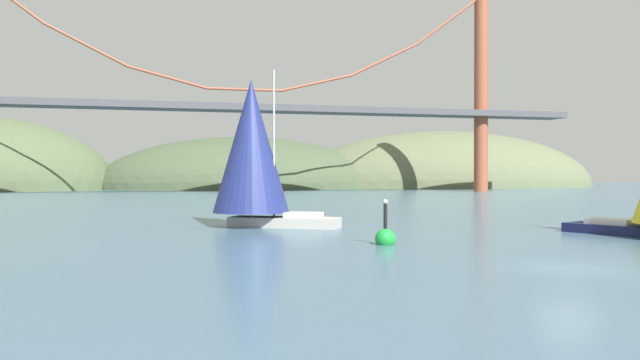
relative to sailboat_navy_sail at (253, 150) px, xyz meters
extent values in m
plane|color=#426075|center=(9.24, -22.65, -5.44)|extent=(360.00, 360.00, 0.00)
ellipsoid|color=#425138|center=(14.24, 112.35, -5.44)|extent=(70.93, 44.00, 25.16)
ellipsoid|color=#5B6647|center=(69.24, 112.35, -5.44)|extent=(84.64, 44.00, 29.92)
cylinder|color=brown|center=(57.34, 72.35, 14.34)|extent=(2.80, 2.80, 39.56)
cube|color=#47474C|center=(9.24, 72.35, 10.28)|extent=(132.18, 6.00, 1.20)
cylinder|color=brown|center=(-18.24, 72.35, 20.51)|extent=(13.96, 0.50, 7.25)
cylinder|color=brown|center=(-4.50, 72.35, 15.40)|extent=(13.86, 0.50, 3.89)
cylinder|color=brown|center=(9.24, 72.35, 13.70)|extent=(13.74, 0.50, 0.50)
cylinder|color=brown|center=(22.99, 72.35, 15.40)|extent=(13.86, 0.50, 3.89)
cylinder|color=brown|center=(36.73, 72.35, 20.51)|extent=(13.96, 0.50, 7.25)
cylinder|color=brown|center=(50.47, 72.35, 29.02)|extent=(14.04, 0.50, 10.61)
cube|color=#191E4C|center=(21.53, -12.22, -5.15)|extent=(5.63, 8.75, 0.58)
cube|color=beige|center=(20.92, -10.83, -4.68)|extent=(2.78, 3.23, 0.36)
cube|color=#B7B2A8|center=(2.04, -1.14, -5.09)|extent=(7.81, 5.71, 0.70)
cube|color=beige|center=(3.25, -1.82, -4.56)|extent=(2.98, 2.69, 0.36)
cylinder|color=#B2B2B7|center=(1.37, -0.77, 0.41)|extent=(0.14, 0.14, 10.28)
cone|color=navy|center=(-0.11, 0.06, 0.25)|extent=(7.34, 7.34, 9.37)
sphere|color=green|center=(5.11, -13.00, -5.13)|extent=(1.10, 1.10, 1.10)
cylinder|color=black|center=(5.11, -13.00, -4.09)|extent=(0.20, 0.20, 1.60)
sphere|color=#F2EA99|center=(5.11, -13.00, -3.17)|extent=(0.24, 0.24, 0.24)
camera|label=1|loc=(-6.63, -44.67, -1.65)|focal=35.78mm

